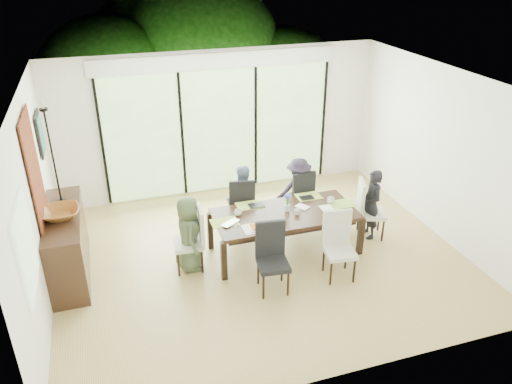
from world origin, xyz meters
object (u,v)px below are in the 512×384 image
object	(u,v)px
person_right_end	(372,204)
chair_far_left	(241,203)
table_top	(285,214)
chair_right_end	(372,209)
chair_left_end	(188,239)
person_far_right	(298,190)
laptop	(233,224)
chair_near_right	(340,247)
cup_b	(297,212)
person_left_end	(189,234)
sideboard	(67,244)
cup_a	(238,213)
person_far_left	(241,199)
bowl	(60,213)
vase	(287,208)
cup_c	(331,200)
chair_far_right	(298,194)
chair_near_left	(273,260)

from	to	relation	value
person_right_end	chair_far_left	bearing A→B (deg)	-109.63
table_top	chair_right_end	world-z (taller)	chair_right_end
table_top	chair_left_end	size ratio (longest dim) A/B	2.18
person_far_right	laptop	world-z (taller)	person_far_right
chair_near_right	cup_b	world-z (taller)	chair_near_right
person_left_end	sideboard	size ratio (longest dim) A/B	0.67
chair_right_end	cup_a	bearing A→B (deg)	105.65
person_far_left	bowl	size ratio (longest dim) A/B	2.24
table_top	vase	bearing A→B (deg)	45.00
cup_a	cup_b	distance (m)	0.89
table_top	bowl	xyz separation A→B (m)	(-3.16, 0.30, 0.40)
person_far_right	sideboard	bearing A→B (deg)	14.83
table_top	chair_far_left	world-z (taller)	chair_far_left
vase	laptop	size ratio (longest dim) A/B	0.36
cup_c	bowl	distance (m)	3.98
vase	sideboard	size ratio (longest dim) A/B	0.06
chair_left_end	chair_far_right	world-z (taller)	same
chair_far_right	cup_a	bearing A→B (deg)	22.45
chair_near_left	chair_near_right	size ratio (longest dim) A/B	1.00
chair_far_right	person_far_left	xyz separation A→B (m)	(-1.00, -0.02, 0.09)
chair_near_left	person_right_end	bearing A→B (deg)	29.92
chair_far_right	cup_a	world-z (taller)	chair_far_right
chair_far_right	chair_near_left	distance (m)	2.02
chair_far_left	chair_near_right	size ratio (longest dim) A/B	1.00
chair_far_right	chair_near_left	size ratio (longest dim) A/B	1.00
person_far_right	laptop	distance (m)	1.68
chair_far_left	person_left_end	distance (m)	1.34
chair_left_end	chair_far_right	distance (m)	2.22
chair_near_right	cup_c	size ratio (longest dim) A/B	8.87
bowl	cup_a	bearing A→B (deg)	-3.55
person_far_left	bowl	world-z (taller)	person_far_left
cup_b	bowl	size ratio (longest dim) A/B	0.17
vase	cup_c	distance (m)	0.75
chair_far_left	person_far_right	xyz separation A→B (m)	(1.00, -0.02, 0.09)
cup_c	chair_left_end	bearing A→B (deg)	-177.51
chair_near_right	cup_a	distance (m)	1.59
cup_b	table_top	bearing A→B (deg)	146.31
cup_a	chair_left_end	bearing A→B (deg)	-169.38
sideboard	chair_far_right	bearing A→B (deg)	6.86
chair_far_right	bowl	world-z (taller)	bowl
chair_left_end	chair_near_left	bearing A→B (deg)	53.84
chair_far_right	bowl	size ratio (longest dim) A/B	1.91
chair_far_right	laptop	xyz separation A→B (m)	(-1.40, -0.95, 0.19)
chair_right_end	laptop	world-z (taller)	chair_right_end
chair_near_left	person_left_end	size ratio (longest dim) A/B	0.85
chair_near_left	person_far_right	size ratio (longest dim) A/B	0.85
table_top	chair_far_left	size ratio (longest dim) A/B	2.18
table_top	chair_right_end	bearing A→B (deg)	0.00
person_left_end	laptop	size ratio (longest dim) A/B	3.91
table_top	cup_c	world-z (taller)	cup_c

